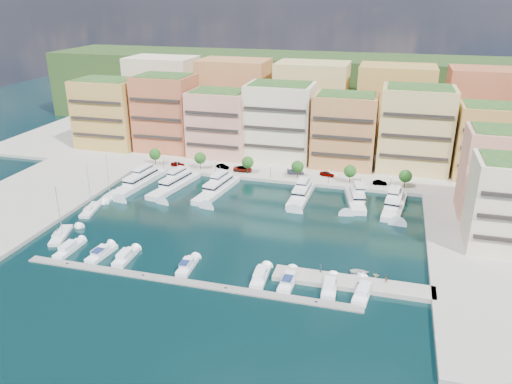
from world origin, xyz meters
TOP-DOWN VIEW (x-y plane):
  - ground at (0.00, 0.00)m, footprint 400.00×400.00m
  - north_quay at (0.00, 62.00)m, footprint 220.00×64.00m
  - east_quay at (62.00, -8.00)m, footprint 34.00×76.00m
  - west_quay at (-62.00, -8.00)m, footprint 34.00×76.00m
  - hillside at (0.00, 110.00)m, footprint 240.00×40.00m
  - south_pontoon at (-3.00, -30.00)m, footprint 72.00×2.20m
  - finger_pier at (30.00, -22.00)m, footprint 32.00×5.00m
  - apartment_0 at (-66.00, 49.99)m, footprint 22.00×16.50m
  - apartment_1 at (-44.00, 51.99)m, footprint 20.00×16.50m
  - apartment_2 at (-23.00, 49.99)m, footprint 20.00×15.50m
  - apartment_3 at (-2.00, 51.99)m, footprint 22.00×16.50m
  - apartment_4 at (20.00, 49.99)m, footprint 20.00×15.50m
  - apartment_5 at (42.00, 51.99)m, footprint 22.00×16.50m
  - apartment_6 at (64.00, 49.99)m, footprint 20.00×15.50m
  - apartment_east_a at (62.00, 19.99)m, footprint 18.00×14.50m
  - backblock_0 at (-55.00, 74.00)m, footprint 26.00×18.00m
  - backblock_1 at (-25.00, 74.00)m, footprint 26.00×18.00m
  - backblock_2 at (5.00, 74.00)m, footprint 26.00×18.00m
  - backblock_3 at (35.00, 74.00)m, footprint 26.00×18.00m
  - backblock_4 at (65.00, 74.00)m, footprint 26.00×18.00m
  - tree_0 at (-40.00, 33.50)m, footprint 3.80×3.80m
  - tree_1 at (-24.00, 33.50)m, footprint 3.80×3.80m
  - tree_2 at (-8.00, 33.50)m, footprint 3.80×3.80m
  - tree_3 at (8.00, 33.50)m, footprint 3.80×3.80m
  - tree_4 at (24.00, 33.50)m, footprint 3.80×3.80m
  - tree_5 at (40.00, 33.50)m, footprint 3.80×3.80m
  - lamppost_0 at (-36.00, 31.20)m, footprint 0.30×0.30m
  - lamppost_1 at (-18.00, 31.20)m, footprint 0.30×0.30m
  - lamppost_2 at (0.00, 31.20)m, footprint 0.30×0.30m
  - lamppost_3 at (18.00, 31.20)m, footprint 0.30×0.30m
  - lamppost_4 at (36.00, 31.20)m, footprint 0.30×0.30m
  - yacht_0 at (-37.68, 17.77)m, footprint 7.53×24.89m
  - yacht_1 at (-26.30, 18.52)m, footprint 8.47×23.16m
  - yacht_2 at (-12.87, 18.78)m, footprint 7.61×22.74m
  - yacht_4 at (11.73, 20.49)m, footprint 5.21×18.61m
  - yacht_5 at (26.88, 21.25)m, footprint 7.47×17.40m
  - yacht_6 at (37.48, 20.17)m, footprint 6.71×19.67m
  - cruiser_0 at (-33.27, -24.60)m, footprint 2.64×8.94m
  - cruiser_1 at (-25.04, -24.61)m, footprint 3.61×8.66m
  - cruiser_2 at (-19.06, -24.59)m, footprint 3.03×8.11m
  - cruiser_4 at (-4.44, -24.60)m, footprint 2.90×7.85m
  - cruiser_6 at (11.63, -24.59)m, footprint 3.13×8.68m
  - cruiser_7 at (17.52, -24.62)m, footprint 2.99×8.95m
  - cruiser_8 at (25.82, -24.59)m, footprint 3.07×8.01m
  - cruiser_9 at (32.31, -24.60)m, footprint 3.83×9.32m
  - sailboat_2 at (-40.93, 5.62)m, footprint 3.06×9.55m
  - sailboat_1 at (-41.01, -3.76)m, footprint 4.71×10.11m
  - sailboat_0 at (-39.46, -18.97)m, footprint 5.84×10.71m
  - tender_1 at (25.51, -18.94)m, footprint 1.98×1.79m
  - tender_2 at (31.11, -17.00)m, footprint 4.41×3.48m
  - tender_3 at (34.48, -17.18)m, footprint 1.76×1.63m
  - car_0 at (-32.29, 34.12)m, footprint 4.52×1.86m
  - car_1 at (-17.22, 35.95)m, footprint 4.63×2.72m
  - car_2 at (-10.05, 34.97)m, footprint 6.26×3.29m
  - car_3 at (6.69, 37.16)m, footprint 5.45×2.65m
  - car_4 at (16.67, 37.64)m, footprint 4.86×2.97m
  - car_5 at (32.93, 34.33)m, footprint 4.30×1.89m
  - person_0 at (23.31, -20.30)m, footprint 0.73×0.83m
  - person_1 at (36.36, -20.56)m, footprint 0.98×0.91m

SIDE VIEW (x-z plane):
  - ground at x=0.00m, z-range 0.00..0.00m
  - north_quay at x=0.00m, z-range -1.00..1.00m
  - east_quay at x=62.00m, z-range -1.00..1.00m
  - west_quay at x=-62.00m, z-range -1.00..1.00m
  - hillside at x=0.00m, z-range -29.00..29.00m
  - south_pontoon at x=-3.00m, z-range -0.17..0.17m
  - finger_pier at x=30.00m, z-range -1.00..1.00m
  - sailboat_0 at x=-39.46m, z-range -6.29..6.91m
  - sailboat_1 at x=-41.01m, z-range -6.29..6.91m
  - sailboat_2 at x=-40.93m, z-range -6.29..6.91m
  - tender_3 at x=34.48m, z-range 0.00..0.77m
  - tender_2 at x=31.11m, z-range 0.00..0.83m
  - tender_1 at x=25.51m, z-range 0.00..0.90m
  - cruiser_9 at x=32.31m, z-range -0.73..1.82m
  - cruiser_0 at x=-33.27m, z-range -0.73..1.82m
  - cruiser_6 at x=11.63m, z-range -0.73..1.82m
  - cruiser_2 at x=-19.06m, z-range -0.73..1.82m
  - cruiser_8 at x=25.82m, z-range -0.73..1.82m
  - cruiser_7 at x=17.52m, z-range -0.76..1.90m
  - cruiser_1 at x=-25.04m, z-range -0.76..1.90m
  - cruiser_4 at x=-4.44m, z-range -0.76..1.90m
  - yacht_1 at x=-26.30m, z-range -2.56..4.74m
  - yacht_4 at x=11.73m, z-range -2.56..4.74m
  - yacht_0 at x=-37.68m, z-range -2.44..4.86m
  - yacht_2 at x=-12.87m, z-range -2.44..4.86m
  - yacht_6 at x=37.48m, z-range -2.44..4.86m
  - yacht_5 at x=26.88m, z-range -2.44..4.86m
  - car_5 at x=32.93m, z-range 1.00..2.38m
  - car_1 at x=-17.22m, z-range 1.00..2.44m
  - car_3 at x=6.69m, z-range 1.00..2.53m
  - car_0 at x=-32.29m, z-range 1.00..2.53m
  - car_4 at x=16.67m, z-range 1.00..2.55m
  - person_1 at x=36.36m, z-range 1.00..2.63m
  - car_2 at x=-10.05m, z-range 1.00..2.68m
  - person_0 at x=23.31m, z-range 1.00..2.92m
  - lamppost_0 at x=-36.00m, z-range 1.73..5.93m
  - lamppost_1 at x=-18.00m, z-range 1.73..5.93m
  - lamppost_2 at x=0.00m, z-range 1.73..5.93m
  - lamppost_3 at x=18.00m, z-range 1.73..5.93m
  - lamppost_4 at x=36.00m, z-range 1.73..5.93m
  - tree_0 at x=-40.00m, z-range 1.92..7.57m
  - tree_1 at x=-24.00m, z-range 1.92..7.57m
  - tree_2 at x=-8.00m, z-range 1.92..7.57m
  - tree_3 at x=8.00m, z-range 1.92..7.57m
  - tree_4 at x=24.00m, z-range 1.92..7.57m
  - tree_5 at x=40.00m, z-range 1.92..7.57m
  - apartment_east_a at x=62.00m, z-range 0.91..23.71m
  - apartment_2 at x=-23.00m, z-range 0.91..23.71m
  - apartment_6 at x=64.00m, z-range 0.91..23.71m
  - apartment_4 at x=20.00m, z-range 0.91..24.71m
  - apartment_0 at x=-66.00m, z-range 0.91..25.71m
  - apartment_3 at x=-2.00m, z-range 0.91..26.71m
  - apartment_5 at x=42.00m, z-range 0.91..27.71m
  - apartment_1 at x=-44.00m, z-range 0.91..27.71m
  - backblock_0 at x=-55.00m, z-range 1.00..31.00m
  - backblock_1 at x=-25.00m, z-range 1.00..31.00m
  - backblock_2 at x=5.00m, z-range 1.00..31.00m
  - backblock_3 at x=35.00m, z-range 1.00..31.00m
  - backblock_4 at x=65.00m, z-range 1.00..31.00m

